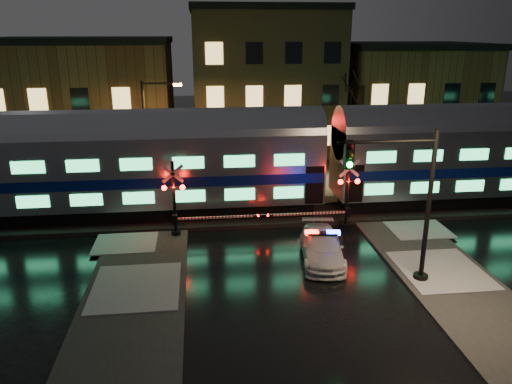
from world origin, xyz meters
TOP-DOWN VIEW (x-y plane):
  - ground at (0.00, 0.00)m, footprint 120.00×120.00m
  - ballast at (0.00, 5.00)m, footprint 90.00×4.20m
  - sidewalk_left at (-6.50, -6.00)m, footprint 4.00×20.00m
  - sidewalk_right at (6.50, -6.00)m, footprint 4.00×20.00m
  - building_left at (-13.00, 22.00)m, footprint 14.00×10.00m
  - building_mid at (2.00, 22.50)m, footprint 12.00×11.00m
  - building_right at (15.00, 22.00)m, footprint 12.00×10.00m
  - train at (3.42, 5.00)m, footprint 51.00×3.12m
  - police_car at (1.64, -1.20)m, footprint 2.40×4.67m
  - crossing_signal_right at (3.45, 2.30)m, footprint 5.59×0.65m
  - crossing_signal_left at (-4.73, 2.30)m, footprint 5.59×0.65m
  - traffic_light at (4.27, -3.68)m, footprint 4.18×0.73m
  - streetlight at (-6.73, 9.00)m, footprint 2.42×0.25m

SIDE VIEW (x-z plane):
  - ground at x=0.00m, z-range 0.00..0.00m
  - sidewalk_left at x=-6.50m, z-range 0.00..0.12m
  - sidewalk_right at x=6.50m, z-range 0.00..0.12m
  - ballast at x=0.00m, z-range 0.00..0.24m
  - police_car at x=1.64m, z-range -0.07..1.38m
  - crossing_signal_left at x=-4.73m, z-range -0.34..3.61m
  - crossing_signal_right at x=3.45m, z-range -0.34..3.61m
  - train at x=3.42m, z-range 0.42..6.35m
  - traffic_light at x=4.27m, z-range 0.21..6.67m
  - streetlight at x=-6.73m, z-range 0.55..7.78m
  - building_right at x=15.00m, z-range 0.00..8.50m
  - building_left at x=-13.00m, z-range 0.00..9.00m
  - building_mid at x=2.00m, z-range 0.00..11.50m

